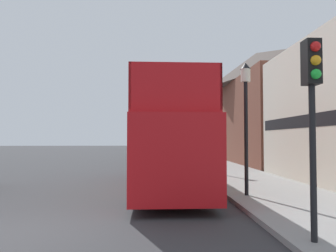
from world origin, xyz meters
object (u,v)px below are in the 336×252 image
at_px(tour_bus, 166,145).
at_px(lamp_post_second, 203,114).
at_px(parked_car_ahead_of_bus, 174,159).
at_px(traffic_signal, 312,93).
at_px(lamp_post_nearest, 246,103).

xyz_separation_m(tour_bus, lamp_post_second, (2.41, 5.44, 1.72)).
relative_size(parked_car_ahead_of_bus, lamp_post_second, 0.80).
distance_m(tour_bus, traffic_signal, 8.18).
distance_m(tour_bus, lamp_post_second, 6.19).
bearing_deg(lamp_post_second, lamp_post_nearest, -88.58).
bearing_deg(lamp_post_nearest, parked_car_ahead_of_bus, 99.35).
height_order(tour_bus, parked_car_ahead_of_bus, tour_bus).
height_order(parked_car_ahead_of_bus, lamp_post_second, lamp_post_second).
distance_m(parked_car_ahead_of_bus, lamp_post_second, 4.02).
bearing_deg(parked_car_ahead_of_bus, tour_bus, -96.47).
height_order(traffic_signal, lamp_post_second, lamp_post_second).
bearing_deg(tour_bus, lamp_post_nearest, -46.43).
relative_size(lamp_post_nearest, lamp_post_second, 0.92).
distance_m(traffic_signal, lamp_post_second, 13.19).
xyz_separation_m(traffic_signal, lamp_post_second, (-0.01, 13.17, 0.61)).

